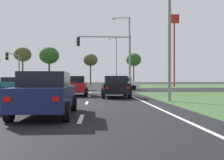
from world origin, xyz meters
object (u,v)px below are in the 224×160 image
object	(u,v)px
traffic_signal_near_right	(111,52)
pedestrian_at_median	(72,80)
car_grey_sixth	(70,82)
car_maroon_third	(62,82)
traffic_signal_far_left	(15,64)
treeline_second	(23,55)
car_teal_fourth	(13,84)
car_black_near	(115,86)
car_navy_fifth	(46,94)
street_lamp_near	(169,24)
treeline_third	(49,56)
treeline_fifth	(134,60)
car_white_seventh	(122,84)
fastfood_pole_sign	(174,35)
car_red_second	(75,86)
street_lamp_second	(128,49)
street_lamp_third	(116,59)
treeline_fourth	(91,60)
car_beige_eighth	(72,84)

from	to	relation	value
traffic_signal_near_right	pedestrian_at_median	distance (m)	21.12
car_grey_sixth	traffic_signal_near_right	distance (m)	39.17
car_maroon_third	traffic_signal_far_left	world-z (taller)	traffic_signal_far_left
treeline_second	car_teal_fourth	bearing A→B (deg)	-76.44
pedestrian_at_median	car_black_near	bearing A→B (deg)	-134.06
car_navy_fifth	street_lamp_near	size ratio (longest dim) A/B	0.54
treeline_third	treeline_fifth	distance (m)	21.76
car_white_seventh	treeline_second	world-z (taller)	treeline_second
fastfood_pole_sign	treeline_third	size ratio (longest dim) A/B	1.37
car_navy_fifth	street_lamp_near	bearing A→B (deg)	42.77
car_maroon_third	car_white_seventh	size ratio (longest dim) A/B	0.94
car_red_second	car_teal_fourth	world-z (taller)	car_teal_fourth
car_red_second	car_navy_fifth	world-z (taller)	car_red_second
car_teal_fourth	street_lamp_second	size ratio (longest dim) A/B	0.48
car_grey_sixth	street_lamp_second	distance (m)	33.31
traffic_signal_near_right	treeline_fifth	xyz separation A→B (m)	(7.99, 37.77, 2.09)
car_grey_sixth	treeline_second	distance (m)	14.87
treeline_second	street_lamp_third	bearing A→B (deg)	-29.92
treeline_third	treeline_fifth	world-z (taller)	treeline_third
traffic_signal_far_left	treeline_third	world-z (taller)	treeline_third
street_lamp_second	treeline_fifth	world-z (taller)	street_lamp_second
car_teal_fourth	street_lamp_third	xyz separation A→B (m)	(14.23, 23.85, 4.91)
traffic_signal_far_left	fastfood_pole_sign	distance (m)	28.14
car_red_second	car_teal_fourth	distance (m)	13.28
pedestrian_at_median	traffic_signal_far_left	bearing A→B (deg)	175.50
car_white_seventh	street_lamp_near	size ratio (longest dim) A/B	0.57
car_teal_fourth	treeline_second	bearing A→B (deg)	-166.44
car_red_second	pedestrian_at_median	size ratio (longest dim) A/B	2.36
car_maroon_third	treeline_fourth	size ratio (longest dim) A/B	0.54
car_beige_eighth	street_lamp_third	distance (m)	24.89
fastfood_pole_sign	car_black_near	bearing A→B (deg)	-114.99
car_grey_sixth	treeline_fourth	world-z (taller)	treeline_fourth
fastfood_pole_sign	car_grey_sixth	bearing A→B (deg)	138.49
traffic_signal_far_left	treeline_fourth	distance (m)	30.65
treeline_second	car_beige_eighth	bearing A→B (deg)	-66.49
car_maroon_third	treeline_third	xyz separation A→B (m)	(-5.66, 18.37, 6.72)
car_navy_fifth	car_grey_sixth	distance (m)	56.09
car_red_second	street_lamp_third	xyz separation A→B (m)	(6.04, 34.30, 4.91)
street_lamp_third	treeline_third	bearing A→B (deg)	142.44
car_black_near	treeline_fifth	world-z (taller)	treeline_fifth
car_grey_sixth	treeline_fourth	distance (m)	7.64
car_red_second	car_teal_fourth	xyz separation A→B (m)	(-8.20, 10.45, 0.00)
treeline_third	treeline_fourth	bearing A→B (deg)	-6.95
car_navy_fifth	traffic_signal_near_right	size ratio (longest dim) A/B	0.73
car_navy_fifth	street_lamp_third	size ratio (longest dim) A/B	0.43
street_lamp_third	treeline_fourth	xyz separation A→B (m)	(-5.60, 11.20, 0.60)
car_grey_sixth	traffic_signal_near_right	bearing A→B (deg)	101.63
fastfood_pole_sign	treeline_fourth	xyz separation A→B (m)	(-15.70, 19.81, -3.23)
car_navy_fifth	treeline_fifth	bearing A→B (deg)	78.43
car_grey_sixth	street_lamp_third	size ratio (longest dim) A/B	0.43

